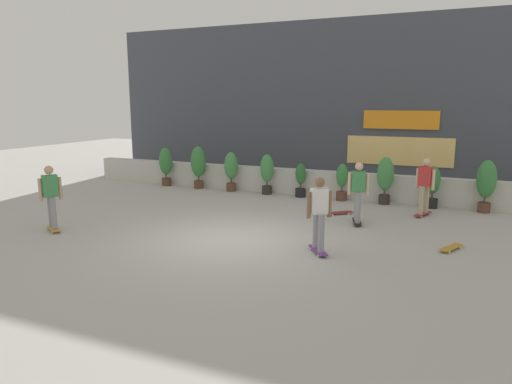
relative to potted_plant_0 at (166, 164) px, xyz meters
name	(u,v)px	position (x,y,z in m)	size (l,w,h in m)	color
ground_plane	(231,239)	(5.66, -5.55, -0.87)	(48.00, 48.00, 0.00)	#B2AFA8
planter_wall	(307,182)	(5.66, 0.45, -0.42)	(18.00, 0.40, 0.90)	beige
building_backdrop	(337,102)	(5.67, 4.45, 2.37)	(20.00, 2.08, 6.50)	#424751
potted_plant_0	(166,164)	(0.00, 0.00, 0.00)	(0.51, 0.51, 1.50)	brown
potted_plant_1	(198,164)	(1.48, 0.00, 0.07)	(0.57, 0.57, 1.61)	brown
potted_plant_2	(231,169)	(2.88, 0.00, -0.03)	(0.49, 0.49, 1.46)	brown
potted_plant_3	(267,171)	(4.32, 0.00, -0.04)	(0.48, 0.48, 1.44)	#2D2823
potted_plant_4	(301,179)	(5.59, 0.00, -0.25)	(0.36, 0.36, 1.19)	black
potted_plant_5	(342,181)	(7.04, 0.00, -0.20)	(0.39, 0.39, 1.25)	brown
potted_plant_6	(385,177)	(8.45, 0.00, 0.03)	(0.53, 0.53, 1.54)	#2D2823
potted_plant_7	(433,185)	(9.90, 0.00, -0.13)	(0.43, 0.43, 1.33)	black
potted_plant_8	(486,182)	(11.39, 0.00, 0.06)	(0.56, 0.56, 1.59)	brown
skater_mid_plaza	(51,195)	(1.10, -6.72, 0.07)	(0.78, 0.60, 1.70)	#BF8C26
skater_far_left	(358,190)	(8.16, -2.89, 0.07)	(0.54, 0.82, 1.70)	black
skater_far_right	(319,212)	(7.89, -5.73, 0.07)	(0.62, 0.77, 1.70)	#72338C
skater_by_wall_left	(425,184)	(9.74, -1.21, 0.07)	(0.53, 0.82, 1.70)	maroon
skateboard_near_camera	(451,247)	(10.59, -4.33, -0.81)	(0.52, 0.81, 0.08)	#BF8C26
skateboard_aside	(340,212)	(7.47, -2.01, -0.81)	(0.75, 0.66, 0.08)	maroon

